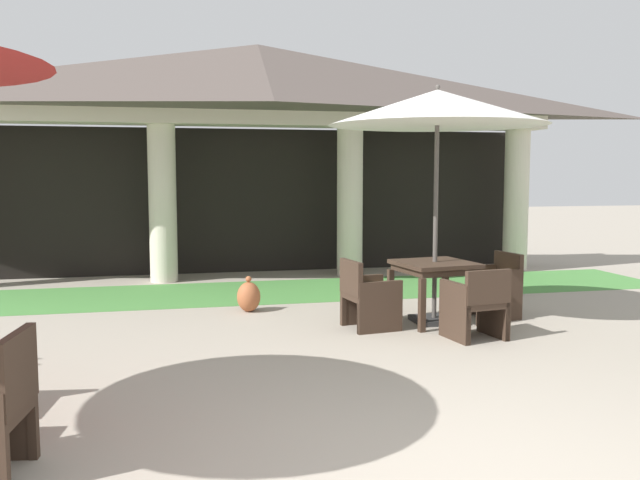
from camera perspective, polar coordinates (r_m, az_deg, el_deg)
background_pavilion at (r=12.02m, az=-5.24°, el=11.41°), size 10.96×2.52×4.00m
lawn_strip at (r=10.65m, az=-4.04°, el=-4.29°), size 12.76×2.11×0.01m
patio_table_mid_left at (r=8.48m, az=9.55°, el=-2.52°), size 0.98×0.98×0.75m
patio_umbrella_mid_left at (r=8.43m, az=9.77°, el=10.72°), size 2.63×2.63×2.88m
patio_chair_mid_left_east at (r=9.00m, az=14.44°, el=-3.79°), size 0.57×0.62×0.82m
patio_chair_mid_left_south at (r=7.78m, az=12.90°, el=-5.24°), size 0.65×0.63×0.80m
patio_chair_mid_left_west at (r=8.10m, az=4.02°, el=-4.74°), size 0.64×0.64×0.82m
terracotta_urn at (r=9.12m, az=-5.97°, el=-4.72°), size 0.31×0.31×0.48m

